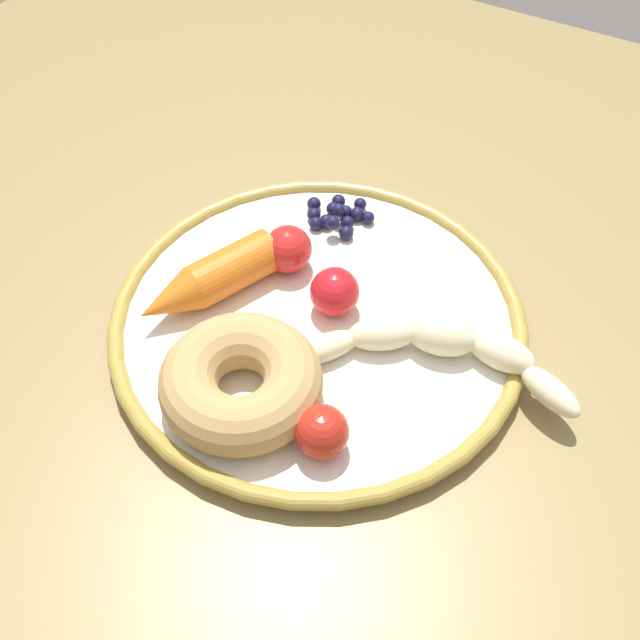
# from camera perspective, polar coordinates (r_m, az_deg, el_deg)

# --- Properties ---
(ground_plane) EXTENTS (6.00, 6.00, 0.00)m
(ground_plane) POSITION_cam_1_polar(r_m,az_deg,el_deg) (1.27, 0.53, -21.90)
(ground_plane) COLOR #57504A
(dining_table) EXTENTS (1.09, 0.97, 0.75)m
(dining_table) POSITION_cam_1_polar(r_m,az_deg,el_deg) (0.67, 0.93, -3.80)
(dining_table) COLOR olive
(dining_table) RESTS_ON ground_plane
(plate) EXTENTS (0.31, 0.31, 0.02)m
(plate) POSITION_cam_1_polar(r_m,az_deg,el_deg) (0.58, -0.00, -0.18)
(plate) COLOR white
(plate) RESTS_ON dining_table
(banana) EXTENTS (0.20, 0.09, 0.03)m
(banana) POSITION_cam_1_polar(r_m,az_deg,el_deg) (0.55, 8.59, -1.99)
(banana) COLOR #F7E5AE
(banana) RESTS_ON plate
(carrot_orange) EXTENTS (0.08, 0.12, 0.03)m
(carrot_orange) POSITION_cam_1_polar(r_m,az_deg,el_deg) (0.59, -8.11, 2.75)
(carrot_orange) COLOR orange
(carrot_orange) RESTS_ON plate
(donut) EXTENTS (0.15, 0.15, 0.04)m
(donut) POSITION_cam_1_polar(r_m,az_deg,el_deg) (0.52, -5.72, -4.45)
(donut) COLOR tan
(donut) RESTS_ON plate
(blueberry_pile) EXTENTS (0.06, 0.05, 0.02)m
(blueberry_pile) POSITION_cam_1_polar(r_m,az_deg,el_deg) (0.65, 1.28, 7.56)
(blueberry_pile) COLOR #191638
(blueberry_pile) RESTS_ON plate
(tomato_near) EXTENTS (0.04, 0.04, 0.04)m
(tomato_near) POSITION_cam_1_polar(r_m,az_deg,el_deg) (0.57, 1.06, 2.04)
(tomato_near) COLOR red
(tomato_near) RESTS_ON plate
(tomato_mid) EXTENTS (0.04, 0.04, 0.04)m
(tomato_mid) POSITION_cam_1_polar(r_m,az_deg,el_deg) (0.60, -2.32, 5.12)
(tomato_mid) COLOR red
(tomato_mid) RESTS_ON plate
(tomato_far) EXTENTS (0.04, 0.04, 0.04)m
(tomato_far) POSITION_cam_1_polar(r_m,az_deg,el_deg) (0.50, 0.12, -8.03)
(tomato_far) COLOR red
(tomato_far) RESTS_ON plate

